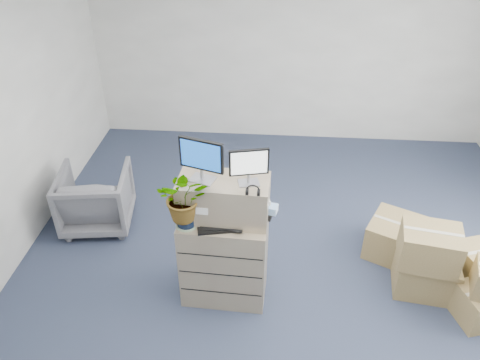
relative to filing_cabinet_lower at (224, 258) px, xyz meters
The scene contains 16 objects.
ground 0.83m from the filing_cabinet_lower, ahead, with size 7.00×7.00×0.00m, color #29344A.
wall_back 3.65m from the filing_cabinet_lower, 79.00° to the left, with size 6.00×0.02×2.80m, color #B9B8B0.
filing_cabinet_lower is the anchor object (origin of this frame).
filing_cabinet_upper 0.68m from the filing_cabinet_lower, 87.39° to the left, with size 0.82×0.41×0.41m, color gray.
monitor_left 1.13m from the filing_cabinet_lower, 169.80° to the left, with size 0.40×0.21×0.40m.
monitor_right 1.10m from the filing_cabinet_lower, ahead, with size 0.34×0.17×0.34m.
headphones 0.97m from the filing_cabinet_lower, 26.96° to the right, with size 0.12×0.12×0.01m, color black.
keyboard 0.50m from the filing_cabinet_lower, 94.16° to the right, with size 0.43×0.18×0.02m, color black.
mouse 0.58m from the filing_cabinet_lower, 16.33° to the right, with size 0.08×0.05×0.03m, color silver.
water_bottle 0.61m from the filing_cabinet_lower, 14.10° to the left, with size 0.07×0.07×0.25m, color gray.
phone_dock 0.52m from the filing_cabinet_lower, 77.88° to the left, with size 0.05×0.05×0.12m.
external_drive 0.62m from the filing_cabinet_lower, 14.65° to the left, with size 0.20×0.15×0.06m, color black.
tissue_box 0.70m from the filing_cabinet_lower, 11.71° to the left, with size 0.20×0.10×0.08m, color #468FF0.
potted_plant 0.82m from the filing_cabinet_lower, 161.44° to the right, with size 0.47×0.51×0.46m.
office_chair 1.94m from the filing_cabinet_lower, 148.74° to the left, with size 0.79×0.74×0.82m, color #57565B.
cardboard_boxes 2.26m from the filing_cabinet_lower, ahead, with size 1.63×1.52×0.80m.
Camera 1 is at (-0.25, -3.32, 3.66)m, focal length 35.00 mm.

